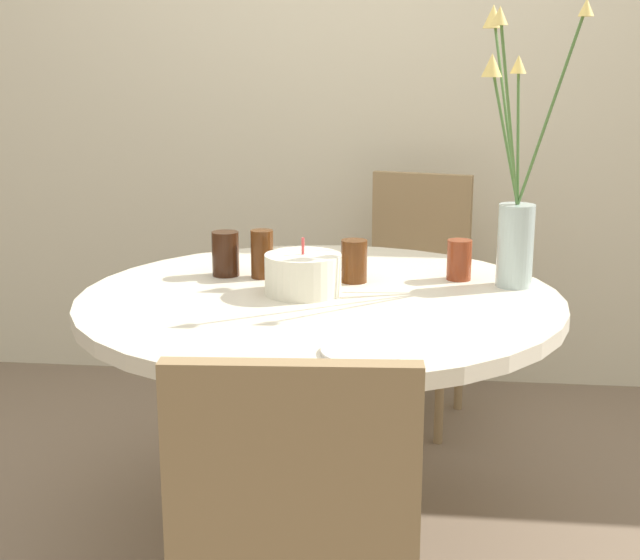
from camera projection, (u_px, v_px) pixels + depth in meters
ground_plane at (320, 537)px, 2.56m from camera, size 16.00×16.00×0.00m
wall_back at (358, 67)px, 3.56m from camera, size 8.00×0.05×2.60m
dining_table at (320, 341)px, 2.41m from camera, size 1.29×1.29×0.72m
chair_left_flank at (413, 282)px, 3.34m from camera, size 0.48×0.48×0.92m
birthday_cake at (303, 274)px, 2.38m from camera, size 0.21×0.21×0.15m
flower_vase at (514, 197)px, 2.42m from camera, size 0.26×0.39×0.76m
side_plate at (363, 352)px, 1.90m from camera, size 0.18×0.18×0.01m
drink_glass_0 at (262, 254)px, 2.55m from camera, size 0.06×0.06×0.14m
drink_glass_1 at (225, 254)px, 2.58m from camera, size 0.08×0.08×0.13m
drink_glass_2 at (459, 260)px, 2.53m from camera, size 0.07×0.07×0.12m
drink_glass_3 at (354, 261)px, 2.50m from camera, size 0.07×0.07×0.12m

